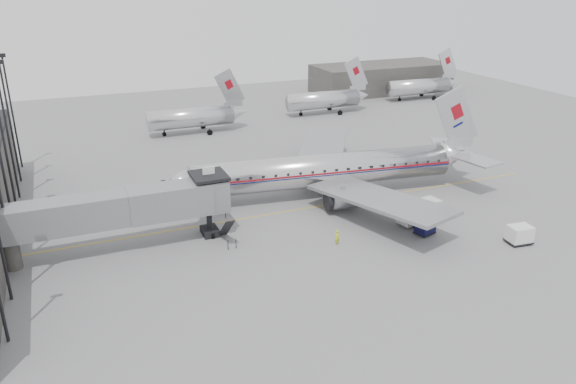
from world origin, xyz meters
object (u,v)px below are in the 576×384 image
at_px(service_van, 420,212).
at_px(ramp_worker, 337,238).
at_px(baggage_cart_navy, 425,227).
at_px(baggage_cart_white, 520,234).
at_px(airliner, 329,170).

bearing_deg(service_van, ramp_worker, 178.82).
relative_size(baggage_cart_navy, baggage_cart_white, 0.93).
xyz_separation_m(airliner, service_van, (5.36, -10.91, -1.91)).
bearing_deg(baggage_cart_navy, ramp_worker, 155.91).
bearing_deg(baggage_cart_navy, airliner, 89.95).
height_order(airliner, ramp_worker, airliner).
height_order(baggage_cart_navy, ramp_worker, ramp_worker).
distance_m(baggage_cart_navy, baggage_cart_white, 9.03).
relative_size(airliner, ramp_worker, 23.56).
xyz_separation_m(airliner, baggage_cart_white, (11.48, -18.90, -2.13)).
relative_size(service_van, baggage_cart_navy, 2.20).
xyz_separation_m(service_van, baggage_cart_white, (6.11, -7.99, -0.22)).
distance_m(baggage_cart_navy, ramp_worker, 9.47).
bearing_deg(baggage_cart_navy, baggage_cart_white, -52.53).
relative_size(airliner, service_van, 7.68).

